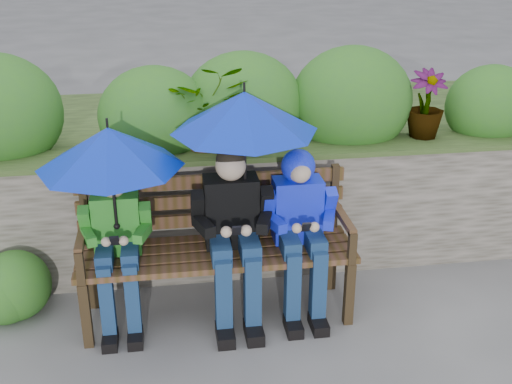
{
  "coord_description": "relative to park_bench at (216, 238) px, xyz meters",
  "views": [
    {
      "loc": [
        -0.59,
        -3.86,
        2.66
      ],
      "look_at": [
        0.0,
        0.1,
        0.95
      ],
      "focal_mm": 45.0,
      "sensor_mm": 36.0,
      "label": 1
    }
  ],
  "objects": [
    {
      "name": "boy_middle",
      "position": [
        0.12,
        -0.1,
        0.13
      ],
      "size": [
        0.56,
        0.65,
        1.26
      ],
      "color": "black",
      "rests_on": "ground"
    },
    {
      "name": "boy_left",
      "position": [
        -0.67,
        -0.09,
        0.08
      ],
      "size": [
        0.48,
        0.55,
        1.15
      ],
      "color": "#207A1F",
      "rests_on": "ground"
    },
    {
      "name": "ground",
      "position": [
        0.28,
        -0.18,
        -0.58
      ],
      "size": [
        60.0,
        60.0,
        0.0
      ],
      "primitive_type": "plane",
      "color": "#575757",
      "rests_on": "ground"
    },
    {
      "name": "boy_right",
      "position": [
        0.59,
        -0.08,
        0.15
      ],
      "size": [
        0.51,
        0.62,
        1.2
      ],
      "color": "#0009D1",
      "rests_on": "ground"
    },
    {
      "name": "park_bench",
      "position": [
        0.0,
        0.0,
        0.0
      ],
      "size": [
        1.93,
        0.56,
        1.02
      ],
      "color": "#2F2314",
      "rests_on": "ground"
    },
    {
      "name": "umbrella_right",
      "position": [
        0.21,
        -0.03,
        0.92
      ],
      "size": [
        0.98,
        0.98,
        0.93
      ],
      "color": "#0727BF",
      "rests_on": "ground"
    },
    {
      "name": "garden_backdrop",
      "position": [
        0.21,
        1.39,
        0.08
      ],
      "size": [
        8.0,
        2.88,
        1.8
      ],
      "color": "#4E4B3F",
      "rests_on": "ground"
    },
    {
      "name": "umbrella_left",
      "position": [
        -0.67,
        -0.09,
        0.74
      ],
      "size": [
        0.95,
        0.95,
        0.77
      ],
      "color": "#0727BF",
      "rests_on": "ground"
    }
  ]
}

